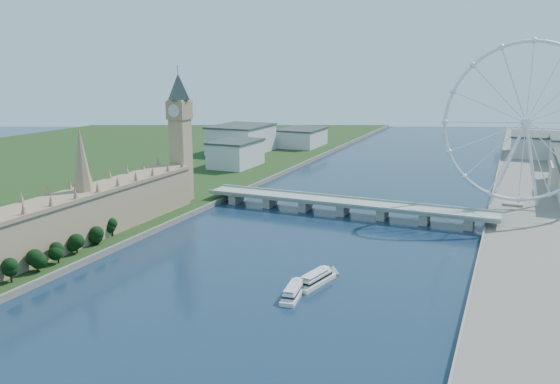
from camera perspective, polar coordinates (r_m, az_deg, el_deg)
The scene contains 7 objects.
parliament_range at distance 360.87m, azimuth -19.63°, elevation -2.17°, with size 24.00×200.00×70.00m.
big_ben at distance 436.11m, azimuth -10.43°, elevation 7.31°, with size 20.02×20.02×110.00m.
westminster_bridge at distance 412.04m, azimuth 6.68°, elevation -1.36°, with size 220.00×22.00×9.50m.
london_eye at distance 439.92m, azimuth 24.31°, elevation 6.55°, with size 113.60×39.12×124.30m.
city_skyline at distance 653.64m, azimuth 16.68°, elevation 4.44°, with size 505.00×280.00×32.00m.
tour_boat_near at distance 267.67m, azimuth 1.40°, elevation -10.86°, with size 7.32×28.71×6.33m, color silver, non-canonical shape.
tour_boat_far at distance 282.14m, azimuth 3.75°, elevation -9.59°, with size 7.97×31.11×6.89m, color silver, non-canonical shape.
Camera 1 is at (113.25, -82.90, 108.30)m, focal length 35.00 mm.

